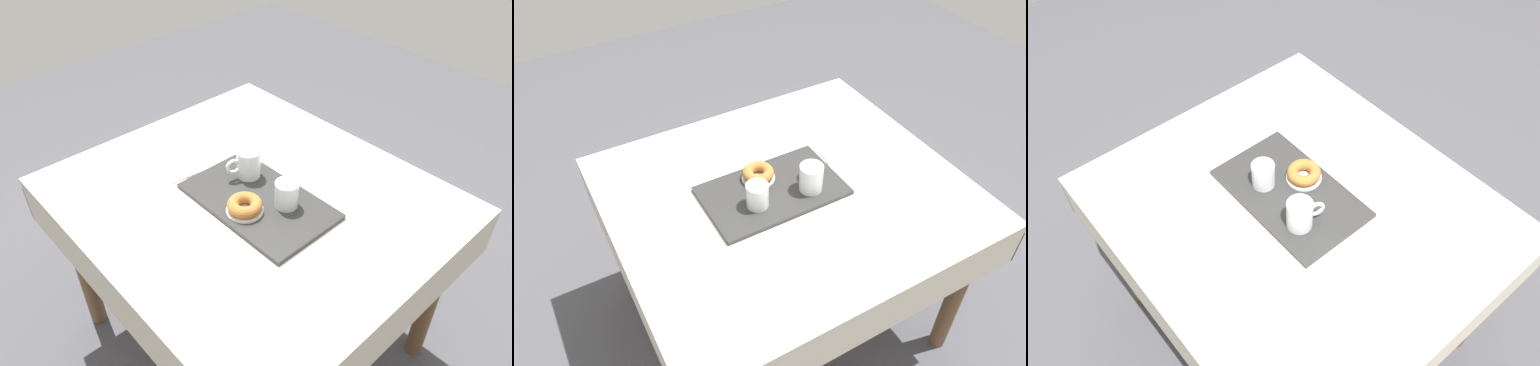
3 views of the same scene
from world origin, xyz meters
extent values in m
plane|color=#47474C|center=(0.00, 0.00, 0.00)|extent=(6.00, 6.00, 0.00)
cube|color=beige|center=(0.00, 0.00, 0.74)|extent=(1.19, 1.05, 0.04)
cube|color=beige|center=(0.00, -0.52, 0.65)|extent=(1.19, 0.01, 0.14)
cube|color=beige|center=(0.00, 0.52, 0.65)|extent=(1.19, 0.01, 0.14)
cube|color=beige|center=(-0.59, 0.00, 0.65)|extent=(0.01, 1.05, 0.14)
cube|color=beige|center=(0.59, 0.00, 0.65)|extent=(0.01, 1.05, 0.14)
cylinder|color=brown|center=(-0.50, -0.43, 0.36)|extent=(0.06, 0.06, 0.72)
cylinder|color=brown|center=(-0.50, 0.43, 0.36)|extent=(0.06, 0.06, 0.72)
cylinder|color=brown|center=(0.50, 0.43, 0.36)|extent=(0.06, 0.06, 0.72)
cube|color=#2D2D2D|center=(0.05, -0.01, 0.76)|extent=(0.48, 0.29, 0.02)
cylinder|color=white|center=(-0.06, 0.05, 0.82)|extent=(0.08, 0.08, 0.10)
cylinder|color=#5B230A|center=(-0.06, 0.05, 0.81)|extent=(0.07, 0.07, 0.07)
torus|color=white|center=(-0.08, 0.00, 0.82)|extent=(0.03, 0.06, 0.06)
cylinder|color=white|center=(0.13, 0.03, 0.82)|extent=(0.07, 0.07, 0.09)
cylinder|color=silver|center=(0.13, 0.03, 0.80)|extent=(0.06, 0.06, 0.05)
cylinder|color=white|center=(0.07, -0.08, 0.78)|extent=(0.12, 0.12, 0.01)
torus|color=#A3662D|center=(0.07, -0.08, 0.80)|extent=(0.11, 0.11, 0.04)
cube|color=white|center=(-0.26, -0.09, 0.76)|extent=(0.13, 0.13, 0.01)
camera|label=1|loc=(0.93, -0.83, 1.78)|focal=34.62mm
camera|label=2|loc=(0.68, 1.09, 1.94)|focal=35.45mm
camera|label=3|loc=(-0.78, 0.71, 2.11)|focal=38.38mm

